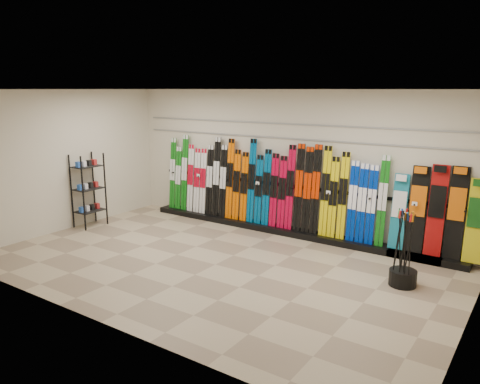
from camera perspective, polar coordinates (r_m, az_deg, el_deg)
The scene contains 13 objects.
floor at distance 8.29m, azimuth -3.03°, elevation -8.83°, with size 8.00×8.00×0.00m, color #87735D.
back_wall at distance 9.94m, azimuth 5.61°, elevation 3.69°, with size 8.00×8.00×0.00m, color beige.
left_wall at distance 10.74m, azimuth -20.44°, elevation 3.62°, with size 5.00×5.00×0.00m, color beige.
right_wall at distance 6.36m, azimuth 26.95°, elevation -2.63°, with size 5.00×5.00×0.00m, color beige.
ceiling at distance 7.72m, azimuth -3.29°, elevation 12.39°, with size 8.00×8.00×0.00m, color silver.
ski_rack_base at distance 9.97m, azimuth 5.97°, elevation -4.79°, with size 8.00×0.40×0.12m, color black.
skis at distance 10.09m, azimuth 2.79°, elevation 0.69°, with size 5.37×0.18×1.84m.
snowboards at distance 8.90m, azimuth 22.93°, elevation -2.37°, with size 1.57×0.25×1.61m.
accessory_rack at distance 10.85m, azimuth -17.97°, elevation 0.19°, with size 0.40×0.60×1.63m, color black.
pole_bin at distance 7.84m, azimuth 19.22°, elevation -9.84°, with size 0.42×0.42×0.25m, color black.
ski_poles at distance 7.64m, azimuth 19.33°, elevation -6.54°, with size 0.34×0.32×1.18m.
slatwall_rail_0 at distance 9.86m, azimuth 5.62°, elevation 6.55°, with size 7.60×0.02×0.03m, color gray.
slatwall_rail_1 at distance 9.83m, azimuth 5.66°, elevation 8.29°, with size 7.60×0.02×0.03m, color gray.
Camera 1 is at (4.68, -6.14, 3.01)m, focal length 35.00 mm.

